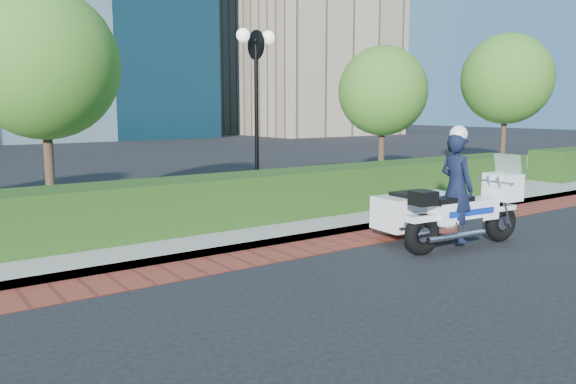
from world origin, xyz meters
TOP-DOWN VIEW (x-y plane):
  - ground at (0.00, 0.00)m, footprint 120.00×120.00m
  - brick_strip at (0.00, 1.50)m, footprint 60.00×1.00m
  - sidewalk at (0.00, 6.00)m, footprint 60.00×8.00m
  - hedge_main at (0.00, 3.60)m, footprint 18.00×1.20m
  - lamppost at (1.00, 5.20)m, footprint 1.02×0.70m
  - tree_b at (-3.50, 6.50)m, footprint 3.20×3.20m
  - tree_c at (6.50, 6.50)m, footprint 2.80×2.80m
  - tree_d at (13.00, 6.50)m, footprint 3.40×3.40m
  - police_motorcycle at (1.98, 0.28)m, footprint 2.74×2.03m

SIDE VIEW (x-z plane):
  - ground at x=0.00m, z-range 0.00..0.00m
  - brick_strip at x=0.00m, z-range 0.00..0.01m
  - sidewalk at x=0.00m, z-range 0.00..0.15m
  - hedge_main at x=0.00m, z-range 0.15..1.15m
  - police_motorcycle at x=1.98m, z-range -0.35..1.87m
  - lamppost at x=1.00m, z-range 0.85..5.06m
  - tree_c at x=6.50m, z-range 0.90..5.20m
  - tree_b at x=-3.50m, z-range 0.99..5.88m
  - tree_d at x=13.00m, z-range 1.03..6.19m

